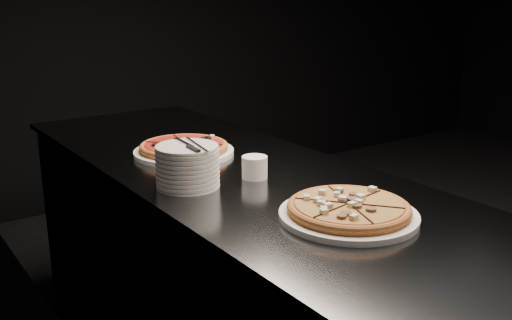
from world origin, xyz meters
TOP-DOWN VIEW (x-y plane):
  - wall_left at (-2.50, 0.00)m, footprint 0.02×5.00m
  - wall_back at (0.00, 2.50)m, footprint 5.00×0.02m
  - counter at (-2.13, 0.00)m, footprint 0.74×2.44m
  - pizza_mushroom at (-2.14, -0.42)m, footprint 0.36×0.36m
  - pizza_tomato at (-2.18, 0.37)m, footprint 0.40×0.40m
  - plate_stack at (-2.35, 0.05)m, footprint 0.19×0.19m
  - cutlery at (-2.34, 0.03)m, footprint 0.08×0.20m
  - ramekin at (-2.14, -0.00)m, footprint 0.08×0.08m

SIDE VIEW (x-z plane):
  - counter at x=-2.13m, z-range 0.00..0.92m
  - pizza_mushroom at x=-2.14m, z-range 0.92..0.96m
  - pizza_tomato at x=-2.18m, z-range 0.92..0.96m
  - ramekin at x=-2.14m, z-range 0.92..0.99m
  - plate_stack at x=-2.35m, z-range 0.92..1.05m
  - cutlery at x=-2.34m, z-range 1.04..1.05m
  - wall_left at x=-2.50m, z-range 0.00..2.80m
  - wall_back at x=0.00m, z-range 0.00..2.80m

